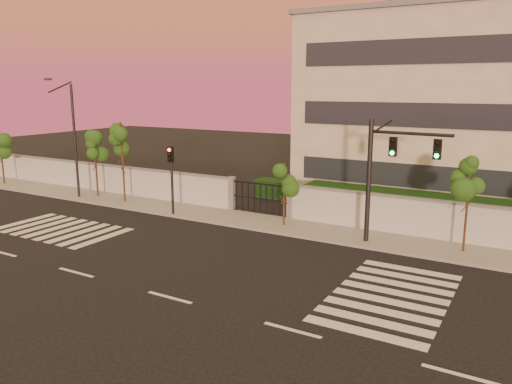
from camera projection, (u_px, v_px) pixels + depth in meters
ground at (170, 298)px, 18.29m from camera, size 120.00×120.00×0.00m
sidewalk at (294, 227)px, 27.16m from camera, size 60.00×3.00×0.15m
perimeter_wall at (308, 204)px, 28.17m from camera, size 60.00×0.36×2.20m
hedge_row at (343, 201)px, 30.02m from camera, size 41.00×4.25×1.80m
institutional_building at (506, 110)px, 31.21m from camera, size 24.40×12.40×12.25m
road_markings at (197, 260)px, 22.25m from camera, size 57.00×7.62×0.02m
street_tree_a at (0, 141)px, 38.40m from camera, size 1.58×1.26×4.75m
street_tree_b at (95, 148)px, 33.88m from camera, size 1.56×1.24×4.74m
street_tree_c at (122, 144)px, 32.29m from camera, size 1.50×1.20×5.34m
street_tree_d at (285, 180)px, 26.90m from camera, size 1.35×1.07×3.58m
street_tree_e at (470, 183)px, 22.33m from camera, size 1.33×1.06×4.54m
traffic_signal_main at (385, 168)px, 23.40m from camera, size 3.85×0.54×6.10m
traffic_signal_secondary at (171, 171)px, 29.20m from camera, size 0.33×0.33×4.29m
streetlight_west at (73, 135)px, 33.44m from camera, size 0.48×1.95×8.11m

